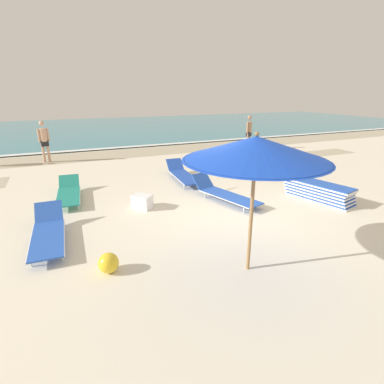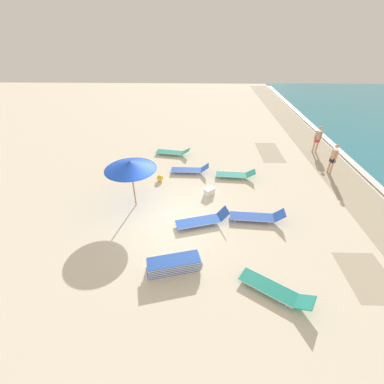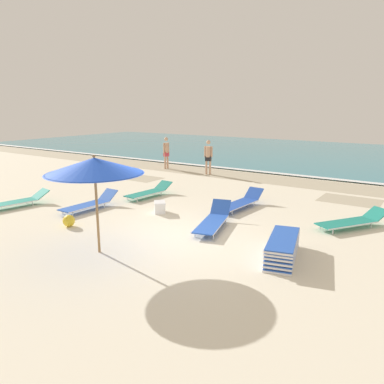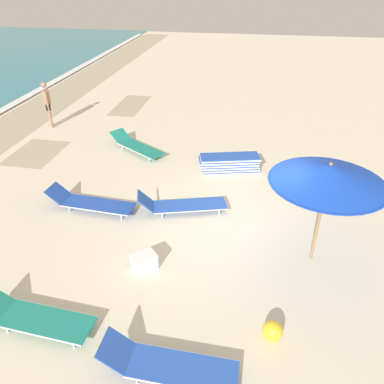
# 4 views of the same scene
# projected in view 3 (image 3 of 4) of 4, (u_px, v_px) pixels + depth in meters

# --- Properties ---
(ground_plane) EXTENTS (60.00, 60.00, 0.16)m
(ground_plane) POSITION_uv_depth(u_px,v_px,m) (167.00, 241.00, 10.01)
(ground_plane) COLOR beige
(ocean_water) EXTENTS (60.00, 19.44, 0.07)m
(ocean_water) POSITION_uv_depth(u_px,v_px,m) (343.00, 156.00, 26.40)
(ocean_water) COLOR teal
(ocean_water) RESTS_ON ground_plane
(beach_umbrella) EXTENTS (2.28, 2.28, 2.36)m
(beach_umbrella) POSITION_uv_depth(u_px,v_px,m) (94.00, 166.00, 8.58)
(beach_umbrella) COLOR #9E7547
(beach_umbrella) RESTS_ON ground_plane
(lounger_stack) EXTENTS (1.06, 2.02, 0.49)m
(lounger_stack) POSITION_uv_depth(u_px,v_px,m) (283.00, 248.00, 8.66)
(lounger_stack) COLOR blue
(lounger_stack) RESTS_ON ground_plane
(sun_lounger_under_umbrella) EXTENTS (1.77, 2.23, 0.47)m
(sun_lounger_under_umbrella) POSITION_uv_depth(u_px,v_px,m) (352.00, 221.00, 10.82)
(sun_lounger_under_umbrella) COLOR #1E8475
(sun_lounger_under_umbrella) RESTS_ON ground_plane
(sun_lounger_beside_umbrella) EXTENTS (0.77, 2.34, 0.53)m
(sun_lounger_beside_umbrella) POSITION_uv_depth(u_px,v_px,m) (241.00, 202.00, 12.92)
(sun_lounger_beside_umbrella) COLOR blue
(sun_lounger_beside_umbrella) RESTS_ON ground_plane
(sun_lounger_near_water_left) EXTENTS (0.76, 2.18, 0.46)m
(sun_lounger_near_water_left) POSITION_uv_depth(u_px,v_px,m) (149.00, 192.00, 14.51)
(sun_lounger_near_water_left) COLOR #1E8475
(sun_lounger_near_water_left) RESTS_ON ground_plane
(sun_lounger_near_water_right) EXTENTS (1.21, 2.35, 0.58)m
(sun_lounger_near_water_right) POSITION_uv_depth(u_px,v_px,m) (213.00, 220.00, 10.85)
(sun_lounger_near_water_right) COLOR blue
(sun_lounger_near_water_right) RESTS_ON ground_plane
(sun_lounger_mid_beach_solo) EXTENTS (0.67, 2.17, 0.52)m
(sun_lounger_mid_beach_solo) POSITION_uv_depth(u_px,v_px,m) (90.00, 203.00, 12.74)
(sun_lounger_mid_beach_solo) COLOR blue
(sun_lounger_mid_beach_solo) RESTS_ON ground_plane
(sun_lounger_mid_beach_pair_a) EXTENTS (0.96, 2.28, 0.47)m
(sun_lounger_mid_beach_pair_a) POSITION_uv_depth(u_px,v_px,m) (17.00, 201.00, 13.07)
(sun_lounger_mid_beach_pair_a) COLOR #1E8475
(sun_lounger_mid_beach_pair_a) RESTS_ON ground_plane
(beachgoer_shoreline_child) EXTENTS (0.27, 0.45, 1.76)m
(beachgoer_shoreline_child) POSITION_uv_depth(u_px,v_px,m) (166.00, 151.00, 20.87)
(beachgoer_shoreline_child) COLOR tan
(beachgoer_shoreline_child) RESTS_ON ground_plane
(beachgoer_strolling_adult) EXTENTS (0.44, 0.27, 1.76)m
(beachgoer_strolling_adult) POSITION_uv_depth(u_px,v_px,m) (208.00, 155.00, 19.10)
(beachgoer_strolling_adult) COLOR tan
(beachgoer_strolling_adult) RESTS_ON ground_plane
(beach_ball) EXTENTS (0.35, 0.35, 0.35)m
(beach_ball) POSITION_uv_depth(u_px,v_px,m) (69.00, 221.00, 10.92)
(beach_ball) COLOR yellow
(beach_ball) RESTS_ON ground_plane
(cooler_box) EXTENTS (0.60, 0.61, 0.37)m
(cooler_box) POSITION_uv_depth(u_px,v_px,m) (160.00, 207.00, 12.36)
(cooler_box) COLOR white
(cooler_box) RESTS_ON ground_plane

